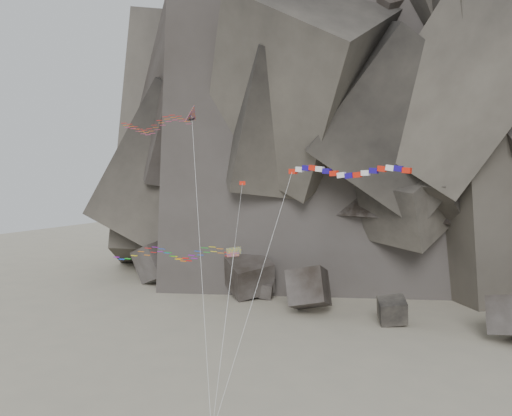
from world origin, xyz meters
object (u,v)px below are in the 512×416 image
at_px(delta_kite, 152,124).
at_px(parafoil_kite, 168,253).
at_px(banner_kite, 345,172).
at_px(pennant_kite, 237,224).

distance_m(delta_kite, parafoil_kite, 13.98).
xyz_separation_m(banner_kite, parafoil_kite, (-18.26, -2.04, -8.43)).
height_order(delta_kite, banner_kite, delta_kite).
height_order(banner_kite, parafoil_kite, banner_kite).
height_order(banner_kite, pennant_kite, banner_kite).
relative_size(parafoil_kite, pennant_kite, 1.06).
bearing_deg(pennant_kite, parafoil_kite, 150.60).
xyz_separation_m(delta_kite, pennant_kite, (11.58, -2.10, -10.04)).
bearing_deg(parafoil_kite, pennant_kite, -25.95).
distance_m(parafoil_kite, pennant_kite, 8.86).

